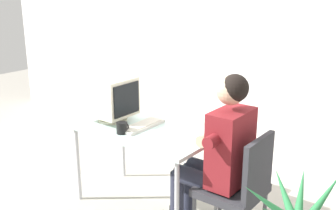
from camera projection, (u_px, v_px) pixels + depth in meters
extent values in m
plane|color=#9E998E|center=(146.00, 204.00, 3.70)|extent=(12.00, 12.00, 0.00)
cube|color=silver|center=(256.00, 26.00, 4.15)|extent=(8.00, 0.10, 3.00)
cylinder|color=#B7B7BC|center=(78.00, 164.00, 3.70)|extent=(0.04, 0.04, 0.71)
cylinder|color=#B7B7BC|center=(177.00, 203.00, 3.05)|extent=(0.04, 0.04, 0.71)
cylinder|color=#B7B7BC|center=(123.00, 144.00, 4.14)|extent=(0.04, 0.04, 0.71)
cylinder|color=#B7B7BC|center=(218.00, 174.00, 3.50)|extent=(0.04, 0.04, 0.71)
cube|color=silver|center=(145.00, 130.00, 3.49)|extent=(1.23, 0.71, 0.03)
cylinder|color=beige|center=(113.00, 119.00, 3.67)|extent=(0.26, 0.26, 0.02)
cylinder|color=beige|center=(112.00, 116.00, 3.66)|extent=(0.06, 0.06, 0.04)
cube|color=beige|center=(112.00, 96.00, 3.61)|extent=(0.35, 0.36, 0.34)
cube|color=black|center=(127.00, 100.00, 3.50)|extent=(0.01, 0.30, 0.28)
cube|color=silver|center=(142.00, 126.00, 3.50)|extent=(0.16, 0.44, 0.02)
cube|color=beige|center=(142.00, 124.00, 3.49)|extent=(0.13, 0.39, 0.01)
cylinder|color=#4C4C51|center=(220.00, 199.00, 3.40)|extent=(0.03, 0.03, 0.40)
cube|color=#2D2D33|center=(231.00, 190.00, 3.07)|extent=(0.45, 0.45, 0.06)
cube|color=#2D2D33|center=(258.00, 167.00, 2.87)|extent=(0.04, 0.41, 0.44)
cube|color=maroon|center=(230.00, 148.00, 2.98)|extent=(0.22, 0.38, 0.57)
sphere|color=tan|center=(231.00, 90.00, 2.87)|extent=(0.21, 0.21, 0.21)
sphere|color=black|center=(235.00, 88.00, 2.84)|extent=(0.20, 0.20, 0.20)
cylinder|color=#262838|center=(199.00, 180.00, 3.12)|extent=(0.42, 0.14, 0.14)
cylinder|color=#262838|center=(211.00, 172.00, 3.25)|extent=(0.42, 0.14, 0.14)
cylinder|color=#262838|center=(177.00, 200.00, 3.31)|extent=(0.11, 0.11, 0.48)
cylinder|color=#262838|center=(190.00, 191.00, 3.44)|extent=(0.11, 0.11, 0.48)
cylinder|color=maroon|center=(213.00, 141.00, 2.79)|extent=(0.09, 0.14, 0.09)
cylinder|color=maroon|center=(243.00, 124.00, 3.12)|extent=(0.09, 0.14, 0.09)
cylinder|color=tan|center=(214.00, 135.00, 3.04)|extent=(0.09, 0.38, 0.09)
cone|color=#29723F|center=(320.00, 203.00, 2.47)|extent=(0.22, 0.38, 0.40)
cone|color=#29723F|center=(300.00, 199.00, 2.56)|extent=(0.21, 0.42, 0.34)
cone|color=#29723F|center=(286.00, 200.00, 2.57)|extent=(0.37, 0.34, 0.34)
cone|color=#29723F|center=(275.00, 208.00, 2.44)|extent=(0.40, 0.27, 0.36)
cylinder|color=black|center=(122.00, 128.00, 3.35)|extent=(0.09, 0.09, 0.10)
torus|color=black|center=(126.00, 126.00, 3.38)|extent=(0.07, 0.01, 0.07)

